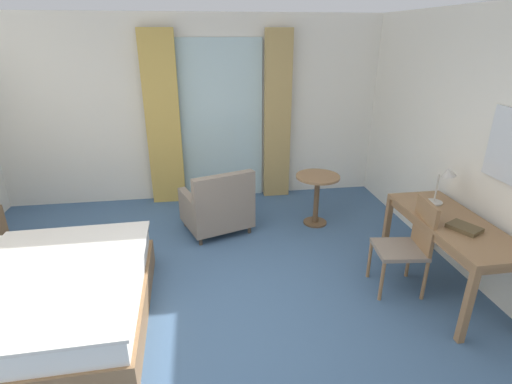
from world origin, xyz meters
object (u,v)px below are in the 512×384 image
at_px(desk_chair, 409,242).
at_px(closed_book, 464,228).
at_px(desk_lamp, 445,179).
at_px(round_cafe_table, 317,189).
at_px(armchair_by_window, 218,208).
at_px(bed, 7,303).
at_px(writing_desk, 453,229).

distance_m(desk_chair, closed_book, 0.50).
xyz_separation_m(desk_lamp, round_cafe_table, (-0.96, 1.21, -0.53)).
bearing_deg(closed_book, desk_chair, 118.91).
xyz_separation_m(desk_lamp, armchair_by_window, (-2.28, 1.17, -0.69)).
distance_m(desk_lamp, round_cafe_table, 1.63).
relative_size(closed_book, round_cafe_table, 0.38).
height_order(desk_lamp, armchair_by_window, desk_lamp).
height_order(bed, closed_book, bed).
distance_m(writing_desk, desk_lamp, 0.55).
xyz_separation_m(desk_chair, closed_book, (0.36, -0.25, 0.26)).
xyz_separation_m(writing_desk, armchair_by_window, (-2.17, 1.57, -0.33)).
height_order(desk_lamp, closed_book, desk_lamp).
bearing_deg(round_cafe_table, bed, -153.68).
relative_size(writing_desk, round_cafe_table, 2.13).
xyz_separation_m(writing_desk, desk_lamp, (0.11, 0.41, 0.36)).
bearing_deg(bed, writing_desk, -0.23).
height_order(bed, desk_chair, desk_chair).
height_order(desk_chair, round_cafe_table, desk_chair).
relative_size(writing_desk, desk_lamp, 3.64).
bearing_deg(writing_desk, bed, 179.77).
bearing_deg(bed, desk_chair, 0.85).
xyz_separation_m(bed, desk_lamp, (4.18, 0.39, 0.77)).
distance_m(writing_desk, armchair_by_window, 2.70).
bearing_deg(closed_book, round_cafe_table, 88.12).
bearing_deg(writing_desk, closed_book, -97.58).
bearing_deg(bed, armchair_by_window, 39.36).
bearing_deg(desk_lamp, round_cafe_table, 128.45).
height_order(bed, armchair_by_window, bed).
bearing_deg(desk_chair, bed, -179.15).
xyz_separation_m(bed, armchair_by_window, (1.90, 1.56, 0.07)).
bearing_deg(armchair_by_window, desk_lamp, -27.16).
height_order(bed, round_cafe_table, bed).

